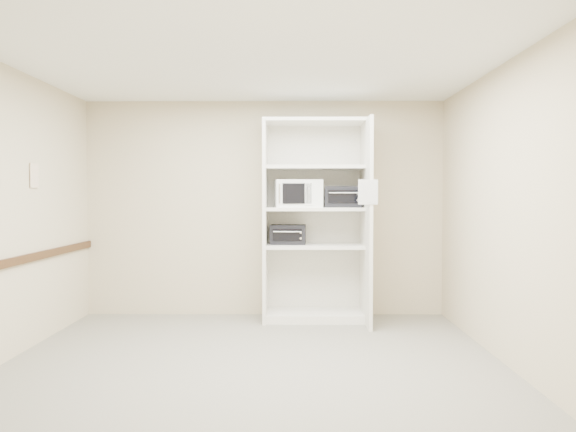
{
  "coord_description": "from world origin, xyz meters",
  "views": [
    {
      "loc": [
        0.35,
        -5.09,
        1.5
      ],
      "look_at": [
        0.3,
        1.31,
        1.28
      ],
      "focal_mm": 35.0,
      "sensor_mm": 36.0,
      "label": 1
    }
  ],
  "objects_px": {
    "shelving_unit": "(318,227)",
    "microwave": "(298,194)",
    "toaster_oven_lower": "(288,234)",
    "toaster_oven_upper": "(343,197)"
  },
  "relations": [
    {
      "from": "toaster_oven_upper",
      "to": "toaster_oven_lower",
      "type": "distance_m",
      "value": 0.81
    },
    {
      "from": "shelving_unit",
      "to": "toaster_oven_lower",
      "type": "bearing_deg",
      "value": 173.46
    },
    {
      "from": "toaster_oven_upper",
      "to": "toaster_oven_lower",
      "type": "height_order",
      "value": "toaster_oven_upper"
    },
    {
      "from": "microwave",
      "to": "toaster_oven_lower",
      "type": "xyz_separation_m",
      "value": [
        -0.12,
        0.03,
        -0.5
      ]
    },
    {
      "from": "microwave",
      "to": "toaster_oven_lower",
      "type": "relative_size",
      "value": 1.31
    },
    {
      "from": "shelving_unit",
      "to": "toaster_oven_upper",
      "type": "xyz_separation_m",
      "value": [
        0.3,
        -0.01,
        0.37
      ]
    },
    {
      "from": "shelving_unit",
      "to": "microwave",
      "type": "distance_m",
      "value": 0.48
    },
    {
      "from": "shelving_unit",
      "to": "toaster_oven_upper",
      "type": "height_order",
      "value": "shelving_unit"
    },
    {
      "from": "toaster_oven_lower",
      "to": "microwave",
      "type": "bearing_deg",
      "value": -10.37
    },
    {
      "from": "toaster_oven_lower",
      "to": "shelving_unit",
      "type": "bearing_deg",
      "value": -3.5
    }
  ]
}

